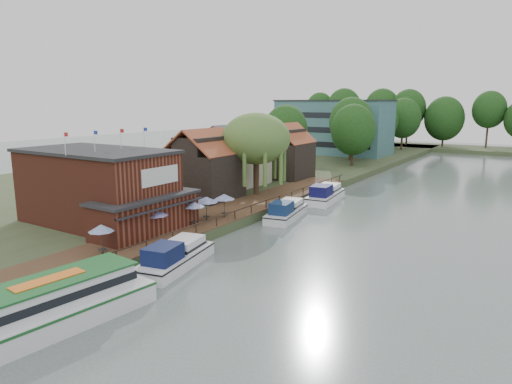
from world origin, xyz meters
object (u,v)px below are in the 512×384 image
Objects in this scene: cottage_c at (286,151)px; umbrella_4 at (224,205)px; cruiser_2 at (326,192)px; cottage_b at (231,155)px; umbrella_3 at (206,208)px; hotel_block at (334,127)px; cottage_a at (203,164)px; willow at (256,154)px; swan at (86,317)px; cruiser_1 at (286,209)px; umbrella_2 at (194,213)px; umbrella_0 at (102,239)px; umbrella_1 at (156,222)px; pub at (111,188)px; tour_boat at (39,307)px; cruiser_0 at (176,253)px.

cottage_c is 3.58× the size of umbrella_4.
cottage_b is at bearing 174.46° from cruiser_2.
cottage_b is 4.01× the size of umbrella_3.
hotel_block is 2.95× the size of cottage_a.
swan is at bearing -74.36° from willow.
cruiser_2 is (-0.11, 10.62, 0.11)m from cruiser_1.
cottage_c is at bearing 102.68° from umbrella_2.
umbrella_2 is (7.76, -11.04, -2.96)m from cottage_a.
cottage_b is at bearing 146.31° from willow.
cottage_a is at bearing 108.96° from umbrella_0.
umbrella_4 is at bearing -108.95° from cruiser_2.
umbrella_1 reaches higher than cruiser_1.
pub is 34.01m from cottage_c.
umbrella_1 is 0.17× the size of tour_boat.
cottage_c reaches higher than tour_boat.
umbrella_0 is at bearing -79.50° from hotel_block.
cottage_b is 1.04× the size of cruiser_1.
umbrella_0 is 0.25× the size of cruiser_0.
cottage_b is (-3.00, 10.00, 0.00)m from cottage_a.
pub is 2.33× the size of cottage_a.
cottage_c reaches higher than umbrella_4.
umbrella_4 is (0.83, 14.63, 0.00)m from umbrella_0.
umbrella_4 is 23.71m from tour_boat.
cruiser_0 is at bearing -71.56° from umbrella_4.
tour_boat is at bearing -76.58° from cottage_c.
umbrella_2 reaches higher than cruiser_0.
cottage_b is 23.82m from umbrella_2.
umbrella_1 is at bearing -79.87° from cottage_c.
umbrella_0 is at bearing -81.08° from cottage_c.
cottage_b is 1.01× the size of cruiser_0.
pub is 8.42× the size of umbrella_1.
cottage_a is at bearing -145.56° from cruiser_2.
swan is (12.67, -12.74, -4.43)m from pub.
umbrella_4 is at bearing 106.83° from tour_boat.
umbrella_2 is at bearing -54.90° from cottage_a.
swan is (6.20, -18.99, -2.07)m from umbrella_3.
hotel_block is 52.29m from willow.
cottage_c is 0.62× the size of tour_boat.
willow is 14.60m from umbrella_3.
umbrella_3 is at bearing 87.26° from umbrella_1.
willow is at bearing 80.07° from pub.
cottage_a is at bearing 130.49° from umbrella_3.
umbrella_3 is 21.85m from tour_boat.
umbrella_4 is at bearing -72.62° from willow.
tour_boat is at bearing -76.83° from willow.
hotel_block reaches higher than umbrella_1.
umbrella_2 is at bearing 82.04° from umbrella_1.
swan is (5.91, -16.70, -2.07)m from umbrella_2.
umbrella_4 reaches higher than cruiser_1.
umbrella_1 is at bearing -68.23° from cottage_b.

